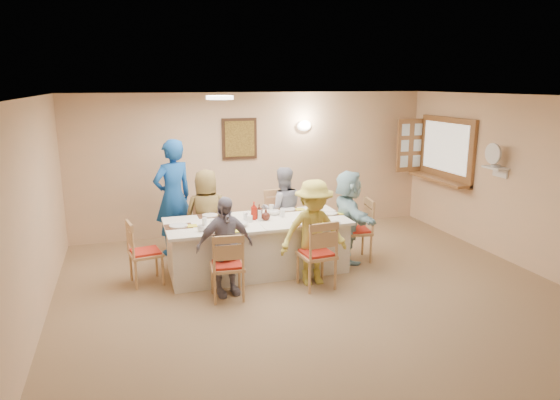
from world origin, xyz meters
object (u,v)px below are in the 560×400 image
object	(u,v)px
dining_table	(257,245)
condiment_ketchup	(254,211)
chair_left_end	(146,252)
chair_front_left	(227,265)
serving_hatch	(446,150)
diner_back_right	(283,210)
diner_front_left	(225,246)
chair_back_left	(206,227)
chair_right_end	(355,230)
diner_right_end	(348,216)
caregiver	(173,197)
desk_fan	(495,158)
diner_front_right	(314,233)
chair_back_right	(280,221)
diner_back_left	(207,215)
chair_front_right	(317,253)

from	to	relation	value
dining_table	condiment_ketchup	distance (m)	0.51
chair_left_end	condiment_ketchup	size ratio (longest dim) A/B	3.43
dining_table	chair_front_left	size ratio (longest dim) A/B	2.90
serving_hatch	diner_back_right	size ratio (longest dim) A/B	1.09
diner_back_right	diner_front_left	size ratio (longest dim) A/B	1.07
dining_table	chair_back_left	xyz separation A→B (m)	(-0.60, 0.80, 0.10)
chair_right_end	diner_right_end	world-z (taller)	diner_right_end
caregiver	chair_front_left	bearing A→B (deg)	77.30
serving_hatch	chair_back_left	world-z (taller)	serving_hatch
desk_fan	diner_right_end	world-z (taller)	desk_fan
diner_front_right	condiment_ketchup	bearing A→B (deg)	132.11
condiment_ketchup	serving_hatch	bearing A→B (deg)	13.07
chair_right_end	diner_front_left	distance (m)	2.26
diner_front_left	diner_front_right	distance (m)	1.20
serving_hatch	chair_back_left	bearing A→B (deg)	-178.51
desk_fan	diner_back_right	bearing A→B (deg)	159.67
chair_back_left	diner_front_left	world-z (taller)	diner_front_left
desk_fan	chair_left_end	world-z (taller)	desk_fan
chair_back_right	chair_right_end	size ratio (longest dim) A/B	1.02
chair_back_right	condiment_ketchup	bearing A→B (deg)	-129.62
diner_front_right	chair_left_end	bearing A→B (deg)	163.36
desk_fan	chair_back_left	world-z (taller)	desk_fan
diner_front_left	condiment_ketchup	bearing A→B (deg)	41.25
serving_hatch	dining_table	world-z (taller)	serving_hatch
serving_hatch	diner_back_left	world-z (taller)	serving_hatch
dining_table	chair_left_end	size ratio (longest dim) A/B	2.89
chair_left_end	dining_table	bearing A→B (deg)	-99.70
caregiver	condiment_ketchup	size ratio (longest dim) A/B	7.02
caregiver	condiment_ketchup	bearing A→B (deg)	106.88
chair_back_right	diner_back_left	world-z (taller)	diner_back_left
chair_front_left	chair_right_end	world-z (taller)	chair_right_end
chair_front_left	diner_back_right	world-z (taller)	diner_back_right
serving_hatch	dining_table	size ratio (longest dim) A/B	0.58
chair_back_right	chair_front_right	distance (m)	1.60
diner_front_right	diner_back_right	bearing A→B (deg)	90.91
chair_back_left	diner_back_left	xyz separation A→B (m)	(0.00, -0.12, 0.22)
dining_table	diner_back_left	size ratio (longest dim) A/B	1.82
diner_back_left	diner_front_right	size ratio (longest dim) A/B	0.98
chair_front_left	diner_back_left	world-z (taller)	diner_back_left
dining_table	caregiver	bearing A→B (deg)	132.40
diner_front_right	diner_right_end	distance (m)	1.07
desk_fan	diner_front_left	distance (m)	4.32
chair_front_right	diner_back_right	bearing A→B (deg)	-94.84
dining_table	desk_fan	bearing A→B (deg)	-6.90
diner_back_right	chair_front_right	bearing A→B (deg)	94.69
chair_left_end	diner_front_right	bearing A→B (deg)	-117.25
dining_table	chair_back_right	distance (m)	1.01
chair_front_right	chair_right_end	size ratio (longest dim) A/B	0.99
chair_front_left	chair_right_end	distance (m)	2.29
chair_front_left	diner_back_left	size ratio (longest dim) A/B	0.63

